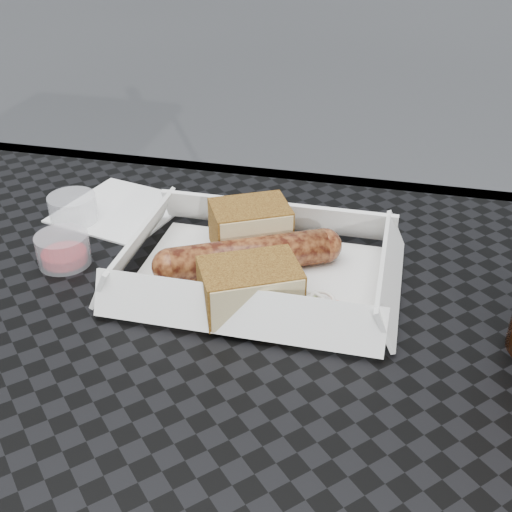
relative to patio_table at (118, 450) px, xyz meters
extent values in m
cube|color=black|center=(0.00, 0.00, 0.07)|extent=(0.80, 0.80, 0.01)
cube|color=black|center=(0.00, 0.39, 0.06)|extent=(0.80, 0.03, 0.03)
cylinder|color=black|center=(-0.35, 0.35, -0.30)|extent=(0.03, 0.03, 0.73)
cylinder|color=black|center=(0.35, 0.35, -0.30)|extent=(0.03, 0.03, 0.73)
cube|color=white|center=(0.08, 0.16, 0.08)|extent=(0.22, 0.15, 0.00)
cylinder|color=brown|center=(0.07, 0.16, 0.10)|extent=(0.14, 0.10, 0.03)
sphere|color=brown|center=(0.13, 0.20, 0.10)|extent=(0.03, 0.03, 0.03)
sphere|color=brown|center=(0.00, 0.13, 0.10)|extent=(0.03, 0.03, 0.03)
cube|color=brown|center=(0.06, 0.20, 0.10)|extent=(0.09, 0.08, 0.05)
cube|color=brown|center=(0.08, 0.11, 0.10)|extent=(0.10, 0.09, 0.04)
cylinder|color=#F1380A|center=(0.14, 0.12, 0.08)|extent=(0.02, 0.02, 0.00)
torus|color=white|center=(0.15, 0.12, 0.08)|extent=(0.02, 0.02, 0.00)
cube|color=#B2D17F|center=(0.15, 0.12, 0.08)|extent=(0.02, 0.02, 0.00)
cube|color=white|center=(-0.10, 0.25, 0.08)|extent=(0.14, 0.14, 0.00)
cylinder|color=maroon|center=(-0.11, 0.14, 0.09)|extent=(0.05, 0.05, 0.03)
cylinder|color=silver|center=(-0.14, 0.22, 0.09)|extent=(0.05, 0.05, 0.03)
camera|label=1|loc=(0.19, -0.32, 0.41)|focal=45.00mm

